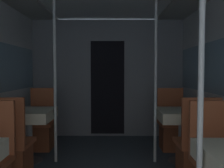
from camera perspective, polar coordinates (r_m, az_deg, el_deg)
The scene contains 10 objects.
bulkhead_far at distance 4.80m, azimuth -1.01°, elevation 1.24°, with size 2.87×0.09×2.22m.
dining_table_left_1 at distance 3.63m, azimuth -18.53°, elevation -7.26°, with size 0.66×0.66×0.72m.
chair_left_near_1 at distance 3.19m, azimuth -21.88°, elevation -14.75°, with size 0.42×0.42×0.97m.
chair_left_far_1 at distance 4.24m, azimuth -15.91°, elevation -10.23°, with size 0.42×0.42×0.97m.
support_pole_left_1 at distance 3.48m, azimuth -12.91°, elevation 0.59°, with size 0.04×0.04×2.22m.
support_pole_right_0 at distance 1.74m, azimuth 19.62°, elevation -1.82°, with size 0.04×0.04×2.22m.
dining_table_right_1 at distance 3.57m, azimuth 15.75°, elevation -7.40°, with size 0.66×0.66×0.72m.
chair_right_near_1 at distance 3.11m, azimuth 18.57°, elevation -15.12°, with size 0.42×0.42×0.97m.
chair_right_far_1 at distance 4.18m, azimuth 13.55°, elevation -10.37°, with size 0.42×0.42×0.97m.
support_pole_right_1 at distance 3.43m, azimuth 9.93°, elevation 0.59°, with size 0.04×0.04×2.22m.
Camera 1 is at (0.11, -1.03, 1.25)m, focal length 40.00 mm.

